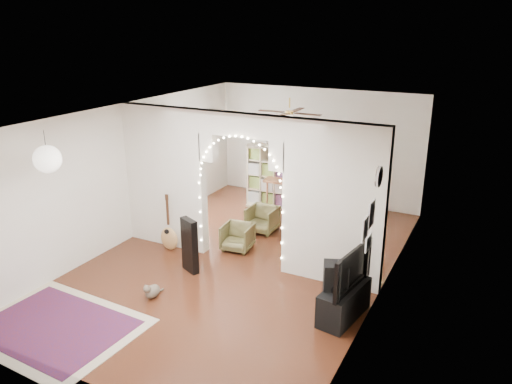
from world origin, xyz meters
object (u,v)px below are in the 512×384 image
at_px(media_console, 344,302).
at_px(acoustic_guitar, 169,230).
at_px(dining_chair_right, 237,237).
at_px(dining_table, 293,182).
at_px(floor_speaker, 335,291).
at_px(bookcase, 277,176).
at_px(dining_chair_left, 262,219).

bearing_deg(media_console, acoustic_guitar, 178.02).
relative_size(acoustic_guitar, dining_chair_right, 1.69).
distance_m(acoustic_guitar, dining_table, 3.32).
bearing_deg(dining_table, floor_speaker, -63.36).
bearing_deg(bookcase, dining_chair_left, -94.50).
bearing_deg(acoustic_guitar, bookcase, 62.35).
xyz_separation_m(acoustic_guitar, floor_speaker, (3.55, -0.82, 0.03)).
relative_size(dining_chair_left, dining_chair_right, 1.06).
bearing_deg(media_console, floor_speaker, -133.19).
relative_size(media_console, dining_chair_right, 1.79).
xyz_separation_m(floor_speaker, dining_table, (-2.29, 3.88, 0.24)).
bearing_deg(floor_speaker, media_console, 15.79).
bearing_deg(dining_table, dining_chair_right, -96.32).
bearing_deg(dining_table, media_console, -61.51).
bearing_deg(dining_chair_left, dining_table, 87.21).
bearing_deg(acoustic_guitar, dining_table, 54.49).
distance_m(acoustic_guitar, media_console, 3.74).
relative_size(bookcase, dining_chair_right, 2.61).
xyz_separation_m(bookcase, dining_chair_left, (0.38, -1.54, -0.46)).
xyz_separation_m(acoustic_guitar, media_console, (3.66, -0.73, -0.16)).
xyz_separation_m(floor_speaker, dining_chair_left, (-2.36, 2.42, -0.17)).
bearing_deg(bookcase, acoustic_guitar, -122.76).
bearing_deg(dining_chair_right, dining_table, 81.18).
distance_m(acoustic_guitar, floor_speaker, 3.64).
bearing_deg(floor_speaker, dining_chair_left, 112.61).
height_order(bookcase, dining_table, bookcase).
bearing_deg(floor_speaker, bookcase, 103.01).
bearing_deg(dining_table, acoustic_guitar, -116.15).
distance_m(dining_table, dining_chair_left, 1.53).
height_order(floor_speaker, bookcase, bookcase).
bearing_deg(media_console, dining_table, 131.69).
height_order(media_console, dining_table, dining_table).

